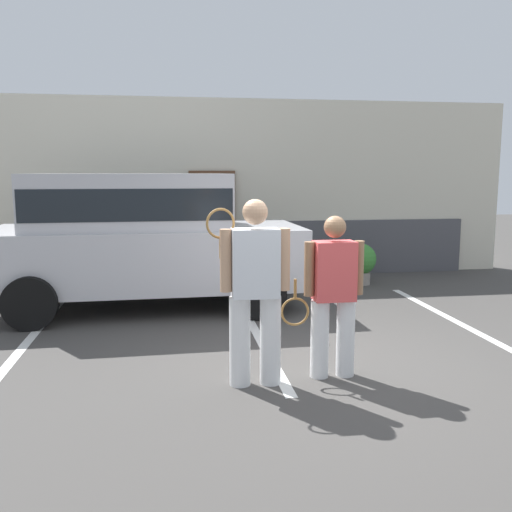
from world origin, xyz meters
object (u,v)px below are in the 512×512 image
at_px(parked_suv, 141,234).
at_px(tennis_player_man, 255,290).
at_px(tennis_player_woman, 333,295).
at_px(potted_plant_by_porch, 360,262).

height_order(parked_suv, tennis_player_man, parked_suv).
bearing_deg(tennis_player_man, tennis_player_woman, -171.76).
relative_size(parked_suv, potted_plant_by_porch, 6.07).
height_order(tennis_player_man, tennis_player_woman, tennis_player_man).
xyz_separation_m(tennis_player_man, potted_plant_by_porch, (2.69, 4.61, -0.53)).
bearing_deg(tennis_player_woman, parked_suv, -57.96).
distance_m(tennis_player_man, tennis_player_woman, 0.82).
xyz_separation_m(parked_suv, tennis_player_woman, (2.04, -3.25, -0.30)).
bearing_deg(tennis_player_woman, tennis_player_man, 6.74).
bearing_deg(potted_plant_by_porch, parked_suv, -162.09).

